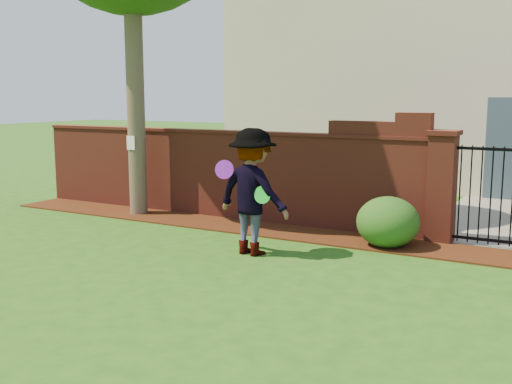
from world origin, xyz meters
The scene contains 11 objects.
ground centered at (0.00, 0.00, -0.01)m, with size 80.00×80.00×0.01m, color #255314.
mulch_bed centered at (-0.95, 3.34, 0.01)m, with size 11.10×1.08×0.03m, color #321609.
brick_wall centered at (-2.01, 4.00, 0.93)m, with size 8.70×0.31×2.16m.
pillar_left centered at (2.40, 4.00, 0.96)m, with size 0.50×0.50×1.88m.
iron_gate centered at (3.50, 4.00, 0.85)m, with size 1.78×0.03×1.60m.
house centered at (1.00, 12.00, 3.16)m, with size 12.40×6.40×6.30m.
paper_notice centered at (-3.60, 3.21, 1.50)m, with size 0.20×0.01×0.28m, color white.
shrub_left centered at (1.75, 3.20, 0.42)m, with size 1.02×1.02×0.83m, color #174C16.
man centered at (0.02, 1.74, 0.98)m, with size 1.26×0.73×1.96m, color gray.
frisbee_purple centered at (-0.36, 1.60, 1.32)m, with size 0.30×0.30×0.03m, color purple.
frisbee_green centered at (0.30, 1.60, 0.98)m, with size 0.27×0.27×0.02m, color green.
Camera 1 is at (4.57, -6.26, 2.45)m, focal length 42.71 mm.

